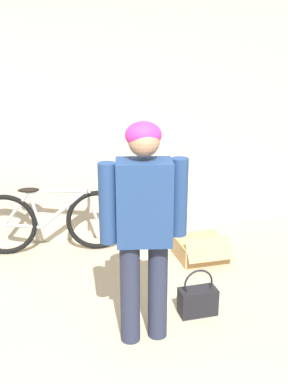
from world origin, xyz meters
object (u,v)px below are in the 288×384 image
Objects in this scene: cardboard_box at (201,249)px; person at (144,217)px; handbag at (198,300)px; bicycle at (51,221)px.

person is at bearing -128.57° from cardboard_box.
person reaches higher than handbag.
person is 1.88m from bicycle.
cardboard_box is at bearing 63.43° from person.
handbag is (0.50, 0.19, -0.84)m from person.
person reaches higher than cardboard_box.
person is 4.07× the size of handbag.
bicycle is 4.02× the size of handbag.
bicycle reaches higher than cardboard_box.
bicycle is 1.85m from handbag.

